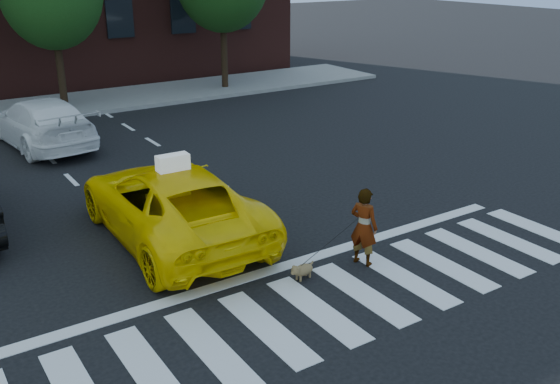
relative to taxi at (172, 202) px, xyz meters
name	(u,v)px	position (x,y,z in m)	size (l,w,h in m)	color
ground	(317,310)	(0.80, -4.03, -0.77)	(120.00, 120.00, 0.00)	black
crosswalk	(317,309)	(0.80, -4.03, -0.76)	(13.00, 2.40, 0.01)	silver
stop_line	(266,272)	(0.80, -2.43, -0.76)	(12.00, 0.30, 0.01)	silver
sidewalk_far	(49,107)	(0.80, 13.47, -0.69)	(30.00, 4.00, 0.15)	slate
taxi	(172,202)	(0.00, 0.00, 0.00)	(2.55, 5.54, 1.54)	yellow
white_suv	(41,122)	(-0.60, 8.46, -0.02)	(2.09, 5.14, 1.49)	white
woman	(364,227)	(2.54, -3.14, 0.00)	(0.56, 0.37, 1.54)	#999999
dog	(302,270)	(1.20, -3.02, -0.59)	(0.56, 0.26, 0.32)	olive
taxi_sign	(173,162)	(0.00, -0.20, 0.93)	(0.65, 0.28, 0.32)	white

